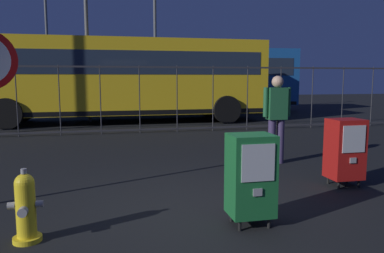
% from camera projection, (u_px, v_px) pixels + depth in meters
% --- Properties ---
extents(ground_plane, '(60.00, 60.00, 0.00)m').
position_uv_depth(ground_plane, '(190.00, 213.00, 4.59)').
color(ground_plane, black).
extents(fire_hydrant, '(0.33, 0.32, 0.75)m').
position_uv_depth(fire_hydrant, '(26.00, 208.00, 3.75)').
color(fire_hydrant, yellow).
rests_on(fire_hydrant, ground_plane).
extents(newspaper_box_primary, '(0.48, 0.42, 1.02)m').
position_uv_depth(newspaper_box_primary, '(345.00, 149.00, 5.69)').
color(newspaper_box_primary, black).
rests_on(newspaper_box_primary, ground_plane).
extents(newspaper_box_secondary, '(0.48, 0.42, 1.02)m').
position_uv_depth(newspaper_box_secondary, '(251.00, 175.00, 4.15)').
color(newspaper_box_secondary, black).
rests_on(newspaper_box_secondary, ground_plane).
extents(pedestrian, '(0.55, 0.22, 1.67)m').
position_uv_depth(pedestrian, '(277.00, 114.00, 7.15)').
color(pedestrian, '#382D51').
rests_on(pedestrian, ground_plane).
extents(fence_barrier, '(18.03, 0.04, 2.00)m').
position_uv_depth(fence_barrier, '(140.00, 99.00, 11.16)').
color(fence_barrier, '#2D2D33').
rests_on(fence_barrier, ground_plane).
extents(bus_near, '(10.51, 2.81, 3.00)m').
position_uv_depth(bus_near, '(121.00, 76.00, 13.88)').
color(bus_near, gold).
rests_on(bus_near, ground_plane).
extents(bus_far, '(10.63, 3.26, 3.00)m').
position_uv_depth(bus_far, '(185.00, 76.00, 18.16)').
color(bus_far, '#19519E').
rests_on(bus_far, ground_plane).
extents(street_light_near_left, '(0.32, 0.32, 7.16)m').
position_uv_depth(street_light_near_left, '(155.00, 22.00, 16.98)').
color(street_light_near_left, '#4C4F54').
rests_on(street_light_near_left, ground_plane).
extents(street_light_near_right, '(0.32, 0.32, 6.77)m').
position_uv_depth(street_light_near_right, '(47.00, 32.00, 19.27)').
color(street_light_near_right, '#4C4F54').
rests_on(street_light_near_right, ground_plane).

